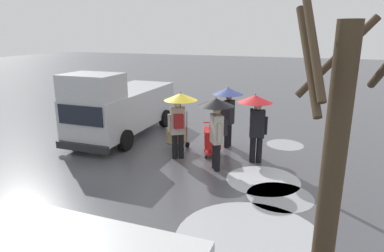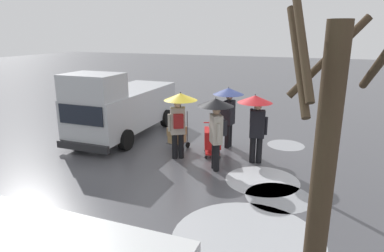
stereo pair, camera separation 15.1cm
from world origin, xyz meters
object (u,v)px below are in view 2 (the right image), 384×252
(cargo_van_parked_right, at_px, (121,106))
(pedestrian_far_side, at_px, (216,117))
(pedestrian_white_side, at_px, (256,113))
(street_lamp, at_px, (335,105))
(pedestrian_black_side, at_px, (179,110))
(shopping_cart_vendor, at_px, (213,139))
(hand_dolly_boxes, at_px, (177,135))
(bare_tree_near, at_px, (319,199))
(pedestrian_pink_side, at_px, (228,103))

(cargo_van_parked_right, xyz_separation_m, pedestrian_far_side, (-4.34, 1.80, 0.39))
(pedestrian_white_side, relative_size, street_lamp, 0.56)
(pedestrian_black_side, relative_size, street_lamp, 0.56)
(shopping_cart_vendor, distance_m, street_lamp, 4.43)
(shopping_cart_vendor, distance_m, hand_dolly_boxes, 1.36)
(bare_tree_near, bearing_deg, pedestrian_white_side, -73.30)
(pedestrian_white_side, distance_m, bare_tree_near, 6.65)
(cargo_van_parked_right, relative_size, pedestrian_pink_side, 2.50)
(pedestrian_white_side, bearing_deg, street_lamp, 136.76)
(pedestrian_black_side, relative_size, pedestrian_far_side, 1.00)
(hand_dolly_boxes, xyz_separation_m, pedestrian_black_side, (-0.45, 0.82, 1.09))
(cargo_van_parked_right, relative_size, street_lamp, 1.39)
(shopping_cart_vendor, height_order, street_lamp, street_lamp)
(shopping_cart_vendor, bearing_deg, cargo_van_parked_right, -11.03)
(cargo_van_parked_right, height_order, pedestrian_pink_side, cargo_van_parked_right)
(cargo_van_parked_right, bearing_deg, pedestrian_pink_side, -177.18)
(pedestrian_pink_side, xyz_separation_m, bare_tree_near, (-3.06, 7.41, 0.64))
(pedestrian_far_side, bearing_deg, pedestrian_white_side, -135.65)
(hand_dolly_boxes, distance_m, street_lamp, 5.65)
(cargo_van_parked_right, relative_size, pedestrian_far_side, 2.50)
(shopping_cart_vendor, distance_m, pedestrian_black_side, 1.48)
(pedestrian_black_side, xyz_separation_m, bare_tree_near, (-4.18, 5.82, 0.64))
(cargo_van_parked_right, height_order, street_lamp, street_lamp)
(cargo_van_parked_right, distance_m, shopping_cart_vendor, 4.03)
(street_lamp, bearing_deg, shopping_cart_vendor, -30.77)
(shopping_cart_vendor, relative_size, street_lamp, 0.27)
(cargo_van_parked_right, bearing_deg, hand_dolly_boxes, 167.56)
(street_lamp, bearing_deg, pedestrian_white_side, -43.24)
(pedestrian_black_side, bearing_deg, shopping_cart_vendor, -144.92)
(shopping_cart_vendor, height_order, pedestrian_black_side, pedestrian_black_side)
(shopping_cart_vendor, relative_size, bare_tree_near, 0.23)
(cargo_van_parked_right, bearing_deg, bare_tree_near, 134.96)
(pedestrian_pink_side, height_order, pedestrian_black_side, same)
(bare_tree_near, bearing_deg, street_lamp, -92.44)
(hand_dolly_boxes, relative_size, pedestrian_black_side, 0.61)
(bare_tree_near, bearing_deg, pedestrian_pink_side, -67.60)
(hand_dolly_boxes, bearing_deg, street_lamp, 154.83)
(shopping_cart_vendor, relative_size, pedestrian_pink_side, 0.49)
(cargo_van_parked_right, distance_m, pedestrian_far_side, 4.72)
(cargo_van_parked_right, height_order, pedestrian_white_side, cargo_van_parked_right)
(street_lamp, bearing_deg, pedestrian_pink_side, -43.12)
(hand_dolly_boxes, relative_size, street_lamp, 0.34)
(pedestrian_far_side, bearing_deg, pedestrian_black_side, -17.19)
(shopping_cart_vendor, height_order, pedestrian_white_side, pedestrian_white_side)
(pedestrian_pink_side, bearing_deg, pedestrian_white_side, 137.11)
(cargo_van_parked_right, bearing_deg, street_lamp, 159.03)
(pedestrian_black_side, bearing_deg, hand_dolly_boxes, -61.19)
(shopping_cart_vendor, height_order, pedestrian_pink_side, pedestrian_pink_side)
(bare_tree_near, height_order, street_lamp, bare_tree_near)
(pedestrian_black_side, bearing_deg, street_lamp, 161.73)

